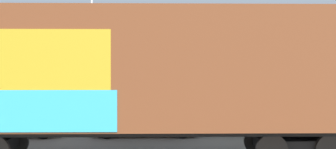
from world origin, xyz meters
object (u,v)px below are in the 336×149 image
parked_car_green (257,115)px  freight_car (135,72)px  parked_car_black (144,115)px  flagpole (97,12)px  parked_car_white (12,116)px

parked_car_green → freight_car: bearing=-137.8°
parked_car_black → parked_car_green: parked_car_black is taller
flagpole → parked_car_green: bearing=-31.5°
flagpole → parked_car_white: 7.70m
freight_car → parked_car_white: freight_car is taller
parked_car_white → parked_car_green: (10.66, 0.07, -0.07)m
parked_car_white → parked_car_black: bearing=-2.3°
parked_car_green → parked_car_black: bearing=-176.8°
parked_car_white → parked_car_black: (5.55, -0.22, 0.00)m
freight_car → parked_car_white: 7.36m
freight_car → parked_car_white: size_ratio=3.45×
freight_car → flagpole: 10.45m
freight_car → flagpole: bearing=102.2°
flagpole → parked_car_green: size_ratio=2.10×
freight_car → parked_car_black: bearing=85.1°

